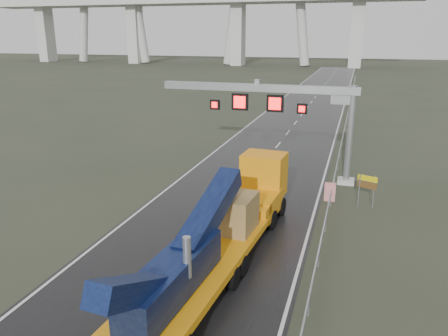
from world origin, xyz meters
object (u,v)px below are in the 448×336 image
(sign_gantry, at_px, (285,105))
(striped_barrier, at_px, (330,192))
(heavy_haul_truck, at_px, (223,229))
(exit_sign_pair, at_px, (367,185))

(sign_gantry, xyz_separation_m, striped_barrier, (3.90, -3.99, -5.01))
(sign_gantry, bearing_deg, heavy_haul_truck, -91.93)
(heavy_haul_truck, bearing_deg, sign_gantry, 92.35)
(sign_gantry, bearing_deg, striped_barrier, -45.71)
(sign_gantry, bearing_deg, exit_sign_pair, -36.16)
(sign_gantry, xyz_separation_m, exit_sign_pair, (6.16, -4.50, -4.11))
(heavy_haul_truck, distance_m, striped_barrier, 10.90)
(exit_sign_pair, bearing_deg, sign_gantry, 163.79)
(sign_gantry, relative_size, heavy_haul_truck, 0.77)
(sign_gantry, relative_size, striped_barrier, 12.37)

